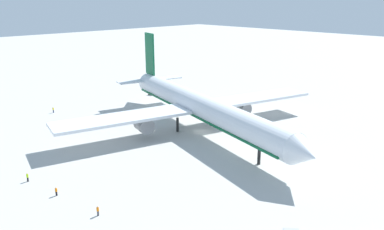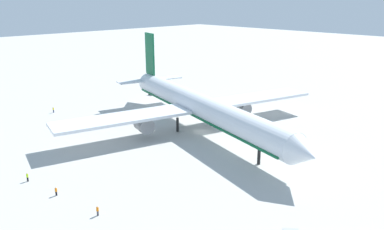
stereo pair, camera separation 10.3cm
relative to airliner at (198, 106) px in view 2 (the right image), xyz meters
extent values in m
plane|color=#B2B2AD|center=(1.33, -0.28, -6.71)|extent=(600.00, 600.00, 0.00)
cylinder|color=silver|center=(1.33, -0.28, 0.19)|extent=(67.01, 22.85, 6.28)
cone|color=silver|center=(36.49, -9.29, 0.19)|extent=(6.39, 7.20, 6.15)
cone|color=silver|center=(-34.44, 8.88, 0.19)|extent=(7.56, 7.33, 5.96)
cube|color=#0C5933|center=(-29.46, 7.61, 9.83)|extent=(5.94, 1.97, 13.01)
cube|color=silver|center=(-28.51, 13.34, 1.44)|extent=(6.67, 10.49, 0.36)
cube|color=silver|center=(-31.39, 2.12, 1.44)|extent=(6.67, 10.49, 0.36)
cube|color=silver|center=(3.01, 19.89, -0.76)|extent=(17.07, 34.81, 0.70)
cylinder|color=slate|center=(2.72, 14.75, -2.82)|extent=(5.26, 4.44, 3.42)
cube|color=silver|center=(-6.90, -18.77, -0.76)|extent=(17.07, 34.81, 0.70)
cylinder|color=slate|center=(-4.68, -14.13, -3.02)|extent=(5.46, 4.86, 3.82)
cylinder|color=black|center=(24.24, -6.15, -4.83)|extent=(0.70, 0.70, 3.76)
cylinder|color=black|center=(-0.67, 5.53, -4.83)|extent=(0.70, 0.70, 3.76)
cylinder|color=black|center=(-3.22, -4.42, -4.83)|extent=(0.70, 0.70, 3.76)
cube|color=#0C5933|center=(1.33, -0.28, -1.54)|extent=(64.32, 21.87, 0.50)
cube|color=#595B60|center=(-39.37, 15.63, -6.43)|extent=(2.45, 1.77, 0.15)
cylinder|color=#333338|center=(-37.97, 15.88, -6.43)|extent=(0.60, 0.18, 0.08)
cube|color=silver|center=(-39.37, 15.63, -5.90)|extent=(2.07, 1.57, 0.92)
cylinder|color=black|center=(-38.66, 16.47, -6.51)|extent=(0.41, 0.19, 0.40)
cylinder|color=black|center=(-38.41, 15.09, -6.51)|extent=(0.41, 0.19, 0.40)
cylinder|color=black|center=(-40.33, 16.17, -6.51)|extent=(0.41, 0.19, 0.40)
cylinder|color=black|center=(-40.09, 14.79, -6.51)|extent=(0.41, 0.19, 0.40)
cylinder|color=#3F3F47|center=(18.51, -41.28, -6.29)|extent=(0.44, 0.44, 0.84)
cylinder|color=orange|center=(18.51, -41.28, -5.55)|extent=(0.55, 0.55, 0.63)
sphere|color=beige|center=(18.51, -41.28, -5.12)|extent=(0.23, 0.23, 0.23)
cylinder|color=black|center=(-1.58, -44.44, -6.28)|extent=(0.40, 0.40, 0.86)
cylinder|color=#B2F219|center=(-1.58, -44.44, -5.53)|extent=(0.50, 0.50, 0.64)
sphere|color=tan|center=(-1.58, -44.44, -5.09)|extent=(0.23, 0.23, 0.23)
cylinder|color=navy|center=(-42.51, -19.94, -6.27)|extent=(0.45, 0.45, 0.88)
cylinder|color=yellow|center=(-42.51, -19.94, -5.50)|extent=(0.56, 0.56, 0.66)
sphere|color=tan|center=(-42.51, -19.94, -5.06)|extent=(0.24, 0.24, 0.24)
cylinder|color=black|center=(7.53, -43.06, -6.31)|extent=(0.41, 0.41, 0.81)
cylinder|color=orange|center=(7.53, -43.06, -5.60)|extent=(0.51, 0.51, 0.61)
sphere|color=beige|center=(7.53, -43.06, -5.19)|extent=(0.22, 0.22, 0.22)
cone|color=orange|center=(-32.29, 27.42, -6.43)|extent=(0.36, 0.36, 0.55)
camera|label=1|loc=(69.08, -69.17, 27.07)|focal=36.64mm
camera|label=2|loc=(69.15, -69.10, 27.07)|focal=36.64mm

